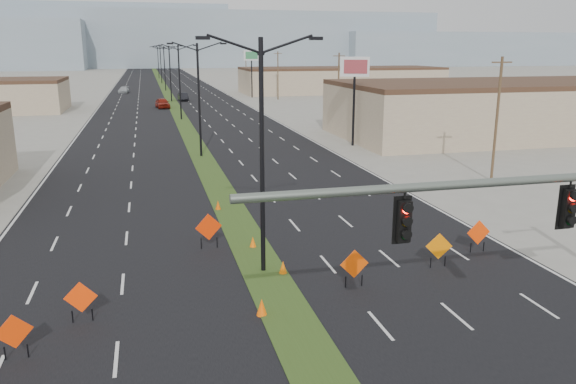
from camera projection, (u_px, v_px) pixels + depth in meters
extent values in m
cube|color=black|center=(171.00, 100.00, 107.49)|extent=(25.00, 400.00, 0.02)
cube|color=#334C1B|center=(171.00, 100.00, 107.49)|extent=(2.00, 400.00, 0.04)
cube|color=tan|center=(499.00, 111.00, 63.16)|extent=(36.00, 18.00, 5.50)
cube|color=tan|center=(341.00, 81.00, 125.23)|extent=(44.00, 16.00, 5.00)
cube|color=#8396A2|center=(228.00, 40.00, 301.32)|extent=(220.00, 50.00, 28.00)
cube|color=#8396A2|center=(470.00, 49.00, 326.21)|extent=(160.00, 50.00, 18.00)
cube|color=#8396A2|center=(94.00, 36.00, 303.10)|extent=(140.00, 50.00, 32.00)
cylinder|color=slate|center=(524.00, 180.00, 15.14)|extent=(16.00, 0.24, 0.24)
cube|color=black|center=(403.00, 221.00, 14.53)|extent=(0.50, 0.28, 1.30)
sphere|color=#FF0C05|center=(407.00, 210.00, 14.29)|extent=(0.22, 0.22, 0.22)
cube|color=black|center=(568.00, 208.00, 15.71)|extent=(0.50, 0.28, 1.30)
sphere|color=#FF0C05|center=(573.00, 197.00, 15.47)|extent=(0.22, 0.22, 0.22)
cylinder|color=black|center=(262.00, 160.00, 23.58)|extent=(0.20, 0.20, 10.00)
cube|color=black|center=(203.00, 38.00, 21.80)|extent=(0.55, 0.24, 0.14)
cube|color=black|center=(316.00, 38.00, 22.89)|extent=(0.55, 0.24, 0.14)
cylinder|color=black|center=(199.00, 101.00, 49.88)|extent=(0.20, 0.20, 10.00)
cube|color=black|center=(170.00, 44.00, 48.11)|extent=(0.55, 0.24, 0.14)
cube|color=black|center=(223.00, 44.00, 49.19)|extent=(0.55, 0.24, 0.14)
cylinder|color=black|center=(180.00, 83.00, 76.18)|extent=(0.20, 0.20, 10.00)
cube|color=black|center=(160.00, 45.00, 74.41)|extent=(0.55, 0.24, 0.14)
cube|color=black|center=(195.00, 45.00, 75.49)|extent=(0.55, 0.24, 0.14)
cylinder|color=black|center=(170.00, 74.00, 102.49)|extent=(0.20, 0.20, 10.00)
cube|color=black|center=(156.00, 46.00, 100.71)|extent=(0.55, 0.24, 0.14)
cube|color=black|center=(182.00, 46.00, 101.80)|extent=(0.55, 0.24, 0.14)
cylinder|color=black|center=(165.00, 69.00, 128.79)|extent=(0.20, 0.20, 10.00)
cube|color=black|center=(153.00, 46.00, 127.02)|extent=(0.55, 0.24, 0.14)
cube|color=black|center=(174.00, 46.00, 128.10)|extent=(0.55, 0.24, 0.14)
cylinder|color=black|center=(161.00, 65.00, 155.09)|extent=(0.20, 0.20, 10.00)
cube|color=black|center=(151.00, 47.00, 153.32)|extent=(0.55, 0.24, 0.14)
cube|color=black|center=(168.00, 47.00, 154.40)|extent=(0.55, 0.24, 0.14)
cylinder|color=black|center=(158.00, 63.00, 181.40)|extent=(0.20, 0.20, 10.00)
cube|color=black|center=(150.00, 47.00, 179.62)|extent=(0.55, 0.24, 0.14)
cube|color=black|center=(165.00, 47.00, 180.71)|extent=(0.55, 0.24, 0.14)
cylinder|color=#4C3823|center=(497.00, 120.00, 40.63)|extent=(0.20, 0.20, 9.00)
cube|color=#4C3823|center=(502.00, 62.00, 39.61)|extent=(1.60, 0.10, 0.10)
cylinder|color=#4C3823|center=(338.00, 88.00, 73.51)|extent=(0.20, 0.20, 9.00)
cube|color=#4C3823|center=(339.00, 56.00, 72.49)|extent=(1.60, 0.10, 0.10)
cylinder|color=#4C3823|center=(278.00, 76.00, 106.39)|extent=(0.20, 0.20, 9.00)
cube|color=#4C3823|center=(278.00, 53.00, 105.37)|extent=(1.60, 0.10, 0.10)
cylinder|color=#4C3823|center=(246.00, 69.00, 139.27)|extent=(0.20, 0.20, 9.00)
cube|color=#4C3823|center=(246.00, 52.00, 138.25)|extent=(1.60, 0.10, 0.10)
imported|color=maroon|center=(162.00, 103.00, 92.01)|extent=(2.53, 5.04, 1.65)
imported|color=black|center=(183.00, 97.00, 104.96)|extent=(1.84, 4.54, 1.47)
imported|color=#AEB4B8|center=(124.00, 90.00, 122.73)|extent=(2.46, 4.90, 1.36)
cube|color=#E63404|center=(14.00, 332.00, 17.55)|extent=(1.11, 0.38, 1.15)
cylinder|color=black|center=(5.00, 354.00, 17.65)|extent=(0.05, 0.05, 0.48)
cylinder|color=black|center=(28.00, 351.00, 17.81)|extent=(0.05, 0.05, 0.48)
cube|color=#FF3905|center=(81.00, 297.00, 19.96)|extent=(1.16, 0.06, 1.16)
cylinder|color=black|center=(73.00, 317.00, 20.06)|extent=(0.05, 0.05, 0.48)
cylinder|color=black|center=(92.00, 315.00, 20.22)|extent=(0.05, 0.05, 0.48)
cube|color=red|center=(209.00, 227.00, 27.34)|extent=(1.32, 0.27, 1.34)
cylinder|color=black|center=(201.00, 244.00, 27.45)|extent=(0.05, 0.05, 0.56)
cylinder|color=black|center=(217.00, 242.00, 27.64)|extent=(0.05, 0.05, 0.56)
cube|color=#E34404|center=(354.00, 264.00, 22.91)|extent=(1.22, 0.04, 1.22)
cylinder|color=black|center=(346.00, 282.00, 23.01)|extent=(0.05, 0.05, 0.51)
cylinder|color=black|center=(362.00, 280.00, 23.18)|extent=(0.05, 0.05, 0.51)
cube|color=#F83A05|center=(479.00, 232.00, 26.85)|extent=(1.21, 0.04, 1.21)
cylinder|color=black|center=(471.00, 248.00, 26.96)|extent=(0.05, 0.05, 0.50)
cylinder|color=black|center=(484.00, 247.00, 27.12)|extent=(0.05, 0.05, 0.50)
cube|color=orange|center=(439.00, 246.00, 24.98)|extent=(1.19, 0.27, 1.21)
cylinder|color=black|center=(431.00, 263.00, 25.09)|extent=(0.05, 0.05, 0.50)
cylinder|color=black|center=(445.00, 261.00, 25.25)|extent=(0.05, 0.05, 0.50)
cone|color=#FF5D05|center=(262.00, 307.00, 20.60)|extent=(0.41, 0.41, 0.67)
cone|color=#E66204|center=(283.00, 267.00, 24.41)|extent=(0.41, 0.41, 0.61)
cone|color=#FD6605|center=(253.00, 242.00, 27.66)|extent=(0.44, 0.44, 0.57)
cone|color=#E55204|center=(218.00, 205.00, 34.10)|extent=(0.37, 0.37, 0.58)
cylinder|color=black|center=(354.00, 110.00, 55.96)|extent=(0.24, 0.24, 7.24)
cube|color=white|center=(355.00, 67.00, 54.91)|extent=(2.75, 1.48, 1.91)
cube|color=#9F353B|center=(356.00, 67.00, 54.73)|extent=(2.11, 0.97, 1.33)
cylinder|color=black|center=(252.00, 78.00, 111.06)|extent=(0.24, 0.24, 7.61)
cube|color=white|center=(251.00, 55.00, 109.97)|extent=(2.95, 1.34, 2.00)
cube|color=#358650|center=(252.00, 55.00, 109.78)|extent=(2.28, 0.86, 1.40)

